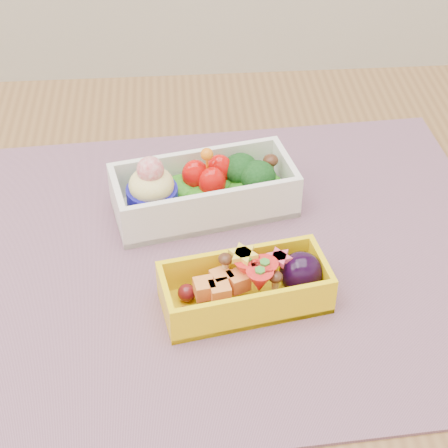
{
  "coord_description": "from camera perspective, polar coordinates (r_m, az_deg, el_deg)",
  "views": [
    {
      "loc": [
        -0.01,
        -0.48,
        1.23
      ],
      "look_at": [
        0.03,
        0.04,
        0.79
      ],
      "focal_mm": 59.62,
      "sensor_mm": 36.0,
      "label": 1
    }
  ],
  "objects": [
    {
      "name": "bento_white",
      "position": [
        0.75,
        -1.61,
        2.63
      ],
      "size": [
        0.19,
        0.12,
        0.08
      ],
      "rotation": [
        0.0,
        0.0,
        0.2
      ],
      "color": "white",
      "rests_on": "placemat"
    },
    {
      "name": "bento_yellow",
      "position": [
        0.65,
        1.91,
        -4.75
      ],
      "size": [
        0.16,
        0.09,
        0.05
      ],
      "rotation": [
        0.0,
        0.0,
        0.18
      ],
      "color": "yellow",
      "rests_on": "placemat"
    },
    {
      "name": "table",
      "position": [
        0.76,
        -1.92,
        -10.23
      ],
      "size": [
        1.2,
        0.8,
        0.75
      ],
      "color": "brown",
      "rests_on": "ground"
    },
    {
      "name": "placemat",
      "position": [
        0.71,
        -0.57,
        -2.65
      ],
      "size": [
        0.58,
        0.46,
        0.0
      ],
      "primitive_type": "cube",
      "rotation": [
        0.0,
        0.0,
        0.06
      ],
      "color": "#835A6D",
      "rests_on": "table"
    }
  ]
}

